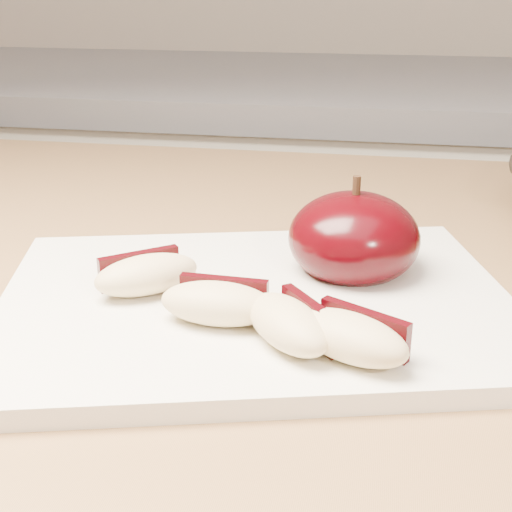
# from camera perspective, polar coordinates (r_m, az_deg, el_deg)

# --- Properties ---
(back_cabinet) EXTENTS (2.40, 0.62, 0.94)m
(back_cabinet) POSITION_cam_1_polar(r_m,az_deg,el_deg) (1.33, 4.61, -6.07)
(back_cabinet) COLOR silver
(back_cabinet) RESTS_ON ground
(cutting_board) EXTENTS (0.35, 0.29, 0.01)m
(cutting_board) POSITION_cam_1_polar(r_m,az_deg,el_deg) (0.43, -0.00, -3.86)
(cutting_board) COLOR silver
(cutting_board) RESTS_ON island_counter
(apple_half) EXTENTS (0.10, 0.10, 0.07)m
(apple_half) POSITION_cam_1_polar(r_m,az_deg,el_deg) (0.46, 7.83, 1.43)
(apple_half) COLOR black
(apple_half) RESTS_ON cutting_board
(apple_wedge_a) EXTENTS (0.07, 0.06, 0.02)m
(apple_wedge_a) POSITION_cam_1_polar(r_m,az_deg,el_deg) (0.43, -8.80, -1.42)
(apple_wedge_a) COLOR #D8BE89
(apple_wedge_a) RESTS_ON cutting_board
(apple_wedge_b) EXTENTS (0.07, 0.03, 0.02)m
(apple_wedge_b) POSITION_cam_1_polar(r_m,az_deg,el_deg) (0.39, -3.03, -3.73)
(apple_wedge_b) COLOR #D8BE89
(apple_wedge_b) RESTS_ON cutting_board
(apple_wedge_c) EXTENTS (0.06, 0.07, 0.02)m
(apple_wedge_c) POSITION_cam_1_polar(r_m,az_deg,el_deg) (0.37, 2.76, -5.40)
(apple_wedge_c) COLOR #D8BE89
(apple_wedge_c) RESTS_ON cutting_board
(apple_wedge_d) EXTENTS (0.07, 0.06, 0.02)m
(apple_wedge_d) POSITION_cam_1_polar(r_m,az_deg,el_deg) (0.36, 7.65, -6.38)
(apple_wedge_d) COLOR #D8BE89
(apple_wedge_d) RESTS_ON cutting_board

